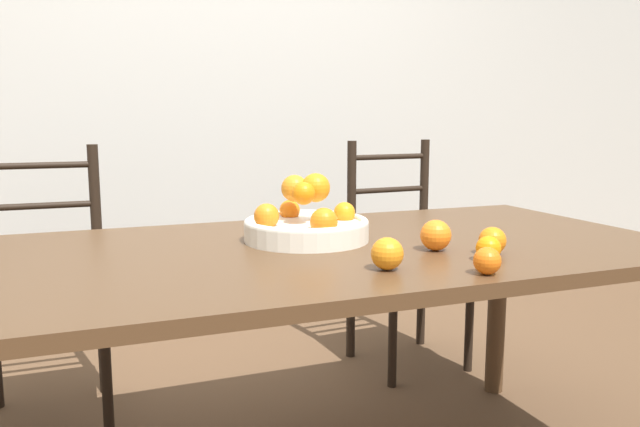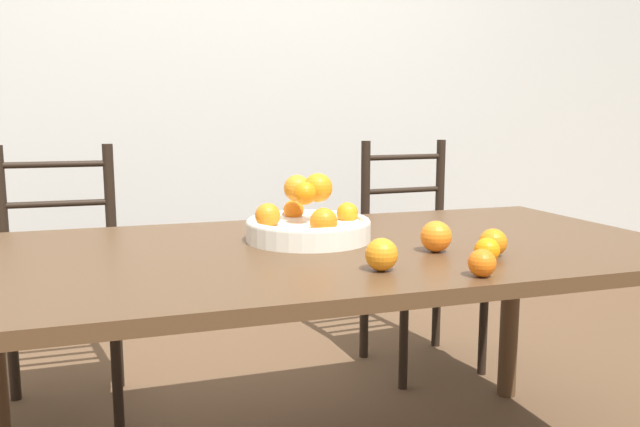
# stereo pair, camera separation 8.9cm
# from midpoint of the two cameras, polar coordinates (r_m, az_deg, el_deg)

# --- Properties ---
(wall_back) EXTENTS (8.00, 0.06, 2.60)m
(wall_back) POSITION_cam_midpoint_polar(r_m,az_deg,el_deg) (3.16, -11.27, 12.67)
(wall_back) COLOR beige
(wall_back) RESTS_ON ground_plane
(dining_table) EXTENTS (1.95, 0.98, 0.73)m
(dining_table) POSITION_cam_midpoint_polar(r_m,az_deg,el_deg) (1.70, -1.30, -5.62)
(dining_table) COLOR #4C331E
(dining_table) RESTS_ON ground_plane
(fruit_bowl) EXTENTS (0.35, 0.35, 0.19)m
(fruit_bowl) POSITION_cam_midpoint_polar(r_m,az_deg,el_deg) (1.74, -2.73, -0.89)
(fruit_bowl) COLOR silver
(fruit_bowl) RESTS_ON dining_table
(orange_loose_0) EXTENTS (0.07, 0.07, 0.07)m
(orange_loose_0) POSITION_cam_midpoint_polar(r_m,az_deg,el_deg) (1.41, 4.36, -3.70)
(orange_loose_0) COLOR orange
(orange_loose_0) RESTS_ON dining_table
(orange_loose_1) EXTENTS (0.07, 0.07, 0.07)m
(orange_loose_1) POSITION_cam_midpoint_polar(r_m,az_deg,el_deg) (1.62, 13.97, -2.43)
(orange_loose_1) COLOR orange
(orange_loose_1) RESTS_ON dining_table
(orange_loose_2) EXTENTS (0.08, 0.08, 0.08)m
(orange_loose_2) POSITION_cam_midpoint_polar(r_m,az_deg,el_deg) (1.63, 9.00, -1.98)
(orange_loose_2) COLOR orange
(orange_loose_2) RESTS_ON dining_table
(orange_loose_3) EXTENTS (0.06, 0.06, 0.06)m
(orange_loose_3) POSITION_cam_midpoint_polar(r_m,az_deg,el_deg) (1.41, 13.29, -4.25)
(orange_loose_3) COLOR orange
(orange_loose_3) RESTS_ON dining_table
(orange_loose_4) EXTENTS (0.06, 0.06, 0.06)m
(orange_loose_4) POSITION_cam_midpoint_polar(r_m,az_deg,el_deg) (1.54, 13.55, -3.13)
(orange_loose_4) COLOR orange
(orange_loose_4) RESTS_ON dining_table
(chair_left) EXTENTS (0.42, 0.40, 0.98)m
(chair_left) POSITION_cam_midpoint_polar(r_m,az_deg,el_deg) (2.45, -24.90, -6.53)
(chair_left) COLOR black
(chair_left) RESTS_ON ground_plane
(chair_right) EXTENTS (0.44, 0.43, 0.98)m
(chair_right) POSITION_cam_midpoint_polar(r_m,az_deg,el_deg) (2.75, 6.77, -4.15)
(chair_right) COLOR black
(chair_right) RESTS_ON ground_plane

